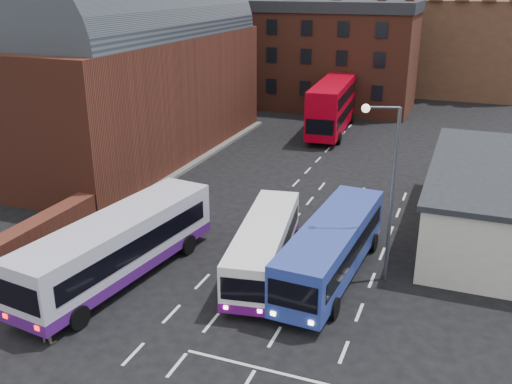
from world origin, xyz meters
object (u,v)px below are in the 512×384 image
(bus_white_inbound, at_px, (264,244))
(bus_red_double, at_px, (332,106))
(bus_blue, at_px, (332,246))
(pedestrian_beige, at_px, (46,324))
(street_lamp, at_px, (387,178))
(pedestrian_red, at_px, (32,293))
(bus_white_outbound, at_px, (119,243))

(bus_white_inbound, relative_size, bus_red_double, 0.79)
(bus_blue, bearing_deg, pedestrian_beige, 47.89)
(bus_white_inbound, xyz_separation_m, pedestrian_beige, (-6.39, -9.02, -0.77))
(bus_blue, xyz_separation_m, bus_red_double, (-7.16, 28.95, 0.89))
(bus_blue, bearing_deg, bus_red_double, -72.74)
(bus_white_inbound, xyz_separation_m, bus_red_double, (-3.75, 29.57, 1.09))
(bus_white_inbound, xyz_separation_m, street_lamp, (5.76, 1.34, 3.84))
(bus_blue, xyz_separation_m, street_lamp, (2.35, 0.71, 3.64))
(street_lamp, bearing_deg, bus_red_double, 108.60)
(pedestrian_red, distance_m, pedestrian_beige, 3.05)
(bus_white_outbound, height_order, bus_blue, bus_white_outbound)
(pedestrian_red, height_order, pedestrian_beige, pedestrian_beige)
(pedestrian_beige, bearing_deg, pedestrian_red, -38.54)
(bus_white_inbound, relative_size, street_lamp, 1.13)
(bus_white_inbound, height_order, street_lamp, street_lamp)
(pedestrian_red, xyz_separation_m, pedestrian_beige, (2.38, -1.90, 0.06))
(bus_blue, relative_size, pedestrian_beige, 6.79)
(bus_red_double, xyz_separation_m, pedestrian_red, (-5.03, -36.69, -1.92))
(bus_white_outbound, bearing_deg, pedestrian_beige, -81.11)
(street_lamp, height_order, pedestrian_beige, street_lamp)
(bus_white_outbound, distance_m, street_lamp, 13.58)
(bus_blue, xyz_separation_m, pedestrian_beige, (-9.81, -9.64, -0.96))
(bus_blue, relative_size, pedestrian_red, 7.33)
(pedestrian_beige, bearing_deg, street_lamp, -139.48)
(bus_blue, distance_m, pedestrian_red, 14.47)
(bus_white_outbound, height_order, bus_white_inbound, bus_white_outbound)
(bus_blue, height_order, pedestrian_red, bus_blue)
(bus_white_outbound, relative_size, bus_red_double, 0.98)
(bus_white_outbound, height_order, bus_red_double, bus_red_double)
(bus_red_double, relative_size, pedestrian_beige, 7.73)
(bus_red_double, height_order, street_lamp, street_lamp)
(bus_white_inbound, height_order, pedestrian_beige, bus_white_inbound)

